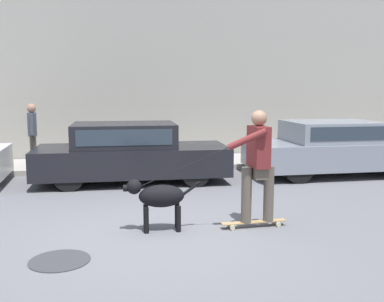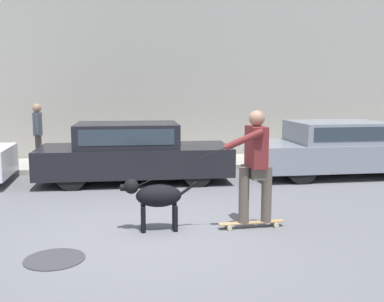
% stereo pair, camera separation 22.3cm
% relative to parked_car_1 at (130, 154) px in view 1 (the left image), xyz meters
% --- Properties ---
extents(ground_plane, '(36.00, 36.00, 0.00)m').
position_rel_parked_car_1_xyz_m(ground_plane, '(0.30, -3.64, -0.62)').
color(ground_plane, slate).
extents(back_wall, '(32.00, 0.30, 4.73)m').
position_rel_parked_car_1_xyz_m(back_wall, '(0.30, 3.05, 1.74)').
color(back_wall, '#9E998E').
rests_on(back_wall, ground_plane).
extents(sidewalk_curb, '(30.00, 1.87, 0.13)m').
position_rel_parked_car_1_xyz_m(sidewalk_curb, '(0.30, 1.95, -0.56)').
color(sidewalk_curb, '#A39E93').
rests_on(sidewalk_curb, ground_plane).
extents(parked_car_1, '(4.13, 1.72, 1.28)m').
position_rel_parked_car_1_xyz_m(parked_car_1, '(0.00, 0.00, 0.00)').
color(parked_car_1, black).
rests_on(parked_car_1, ground_plane).
extents(parked_car_2, '(4.21, 1.80, 1.26)m').
position_rel_parked_car_1_xyz_m(parked_car_2, '(4.80, -0.00, -0.00)').
color(parked_car_2, black).
rests_on(parked_car_2, ground_plane).
extents(dog, '(1.10, 0.34, 0.76)m').
position_rel_parked_car_1_xyz_m(dog, '(0.26, -3.50, -0.12)').
color(dog, black).
rests_on(dog, ground_plane).
extents(skateboarder, '(2.23, 0.62, 1.71)m').
position_rel_parked_car_1_xyz_m(skateboarder, '(1.69, -3.57, 0.36)').
color(skateboarder, beige).
rests_on(skateboarder, ground_plane).
extents(pedestrian_with_bag, '(0.26, 0.68, 1.53)m').
position_rel_parked_car_1_xyz_m(pedestrian_with_bag, '(-2.27, 1.60, 0.35)').
color(pedestrian_with_bag, brown).
rests_on(pedestrian_with_bag, sidewalk_curb).
extents(manhole_cover, '(0.72, 0.72, 0.01)m').
position_rel_parked_car_1_xyz_m(manhole_cover, '(-1.01, -4.44, -0.62)').
color(manhole_cover, '#38383D').
rests_on(manhole_cover, ground_plane).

